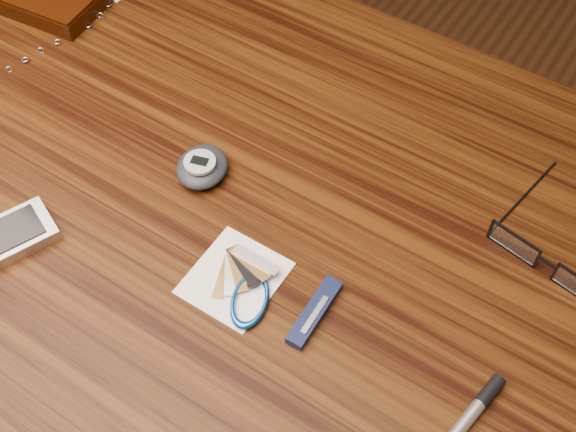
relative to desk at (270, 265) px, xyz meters
The scene contains 7 objects.
desk is the anchor object (origin of this frame).
eyeglasses 0.31m from the desk, 19.42° to the left, with size 0.15×0.15×0.03m.
pda_phone 0.29m from the desk, 138.48° to the right, with size 0.09×0.11×0.02m.
pedometer 0.14m from the desk, behind, with size 0.07×0.08×0.03m.
notepad_keys 0.14m from the desk, 70.74° to the right, with size 0.10×0.09×0.01m.
pocket_knife 0.17m from the desk, 35.94° to the right, with size 0.02×0.08×0.01m.
silver_pen 0.30m from the desk, 21.28° to the right, with size 0.04×0.15×0.01m.
Camera 1 is at (0.26, -0.36, 1.35)m, focal length 45.00 mm.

